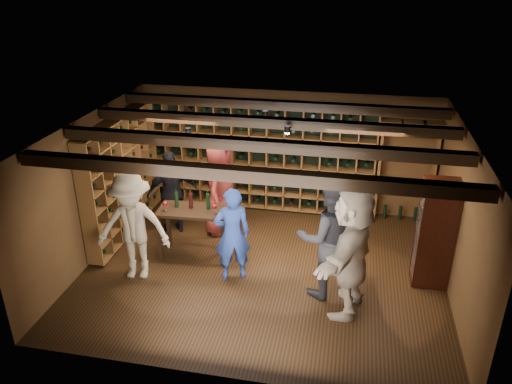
% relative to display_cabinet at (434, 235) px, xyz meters
% --- Properties ---
extents(ground, '(6.00, 6.00, 0.00)m').
position_rel_display_cabinet_xyz_m(ground, '(-2.71, -0.20, -0.86)').
color(ground, black).
rests_on(ground, ground).
extents(room_shell, '(6.00, 6.00, 6.00)m').
position_rel_display_cabinet_xyz_m(room_shell, '(-2.71, -0.15, 1.56)').
color(room_shell, '#50351B').
rests_on(room_shell, ground).
extents(wine_rack_back, '(4.65, 0.30, 2.20)m').
position_rel_display_cabinet_xyz_m(wine_rack_back, '(-3.24, 2.13, 0.29)').
color(wine_rack_back, brown).
rests_on(wine_rack_back, ground).
extents(wine_rack_left, '(0.30, 2.65, 2.20)m').
position_rel_display_cabinet_xyz_m(wine_rack_left, '(-5.54, 0.62, 0.29)').
color(wine_rack_left, brown).
rests_on(wine_rack_left, ground).
extents(crate_shelf, '(1.20, 0.32, 2.07)m').
position_rel_display_cabinet_xyz_m(crate_shelf, '(-0.31, 2.12, 0.71)').
color(crate_shelf, brown).
rests_on(crate_shelf, ground).
extents(display_cabinet, '(0.55, 0.50, 1.75)m').
position_rel_display_cabinet_xyz_m(display_cabinet, '(0.00, 0.00, 0.00)').
color(display_cabinet, black).
rests_on(display_cabinet, ground).
extents(man_blue_shirt, '(0.69, 0.58, 1.62)m').
position_rel_display_cabinet_xyz_m(man_blue_shirt, '(-3.16, -0.51, -0.05)').
color(man_blue_shirt, navy).
rests_on(man_blue_shirt, ground).
extents(man_grey_suit, '(1.17, 1.03, 2.01)m').
position_rel_display_cabinet_xyz_m(man_grey_suit, '(-1.64, -0.65, 0.15)').
color(man_grey_suit, black).
rests_on(man_grey_suit, ground).
extents(guest_red_floral, '(0.63, 0.95, 1.91)m').
position_rel_display_cabinet_xyz_m(guest_red_floral, '(-3.77, 0.98, 0.10)').
color(guest_red_floral, maroon).
rests_on(guest_red_floral, ground).
extents(guest_woman_black, '(1.03, 0.83, 1.64)m').
position_rel_display_cabinet_xyz_m(guest_woman_black, '(-4.65, 0.79, -0.04)').
color(guest_woman_black, black).
rests_on(guest_woman_black, ground).
extents(guest_khaki, '(1.27, 0.83, 1.84)m').
position_rel_display_cabinet_xyz_m(guest_khaki, '(-4.74, -0.78, 0.06)').
color(guest_khaki, '#84755B').
rests_on(guest_khaki, ground).
extents(guest_beige, '(0.99, 1.96, 2.02)m').
position_rel_display_cabinet_xyz_m(guest_beige, '(-1.29, -0.99, 0.15)').
color(guest_beige, gray).
rests_on(guest_beige, ground).
extents(tasting_table, '(1.25, 0.68, 1.20)m').
position_rel_display_cabinet_xyz_m(tasting_table, '(-3.98, 0.01, -0.05)').
color(tasting_table, black).
rests_on(tasting_table, ground).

